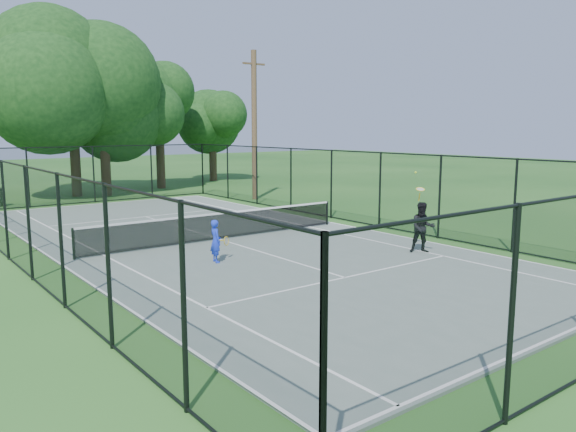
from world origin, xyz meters
TOP-DOWN VIEW (x-y plane):
  - ground at (0.00, 0.00)m, footprint 120.00×120.00m
  - tennis_court at (0.00, 0.00)m, footprint 11.00×24.00m
  - tennis_net at (0.00, 0.00)m, footprint 10.08×0.08m
  - fence at (0.00, 0.00)m, footprint 13.10×26.10m
  - tree_near_left at (0.09, 16.35)m, footprint 7.48×7.48m
  - tree_near_mid at (1.56, 15.57)m, footprint 5.70×5.70m
  - tree_near_right at (5.90, 17.54)m, footprint 5.53×5.53m
  - tree_far_right at (11.27, 20.05)m, footprint 4.80×4.80m
  - utility_pole at (7.57, 9.00)m, footprint 1.40×0.30m
  - player_blue at (-1.80, -2.85)m, footprint 0.77×0.50m
  - player_black at (4.00, -5.65)m, footprint 0.98×1.21m

SIDE VIEW (x-z plane):
  - ground at x=0.00m, z-range 0.00..0.00m
  - tennis_court at x=0.00m, z-range 0.00..0.06m
  - tennis_net at x=0.00m, z-range 0.10..1.05m
  - player_blue at x=-1.80m, z-range 0.06..1.31m
  - player_black at x=4.00m, z-range -0.39..2.10m
  - fence at x=0.00m, z-range 0.00..3.00m
  - tree_far_right at x=11.27m, z-range 0.76..7.11m
  - utility_pole at x=7.57m, z-range 0.06..8.13m
  - tree_near_mid at x=1.56m, z-range 0.86..8.32m
  - tree_near_right at x=5.90m, z-range 1.03..8.65m
  - tree_near_left at x=0.09m, z-range 1.13..10.89m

